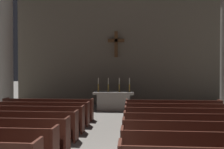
% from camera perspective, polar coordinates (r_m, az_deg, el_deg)
% --- Properties ---
extents(pew_left_row_4, '(3.98, 0.50, 0.95)m').
position_cam_1_polar(pew_left_row_4, '(8.43, -21.75, -10.87)').
color(pew_left_row_4, '#4C2319').
rests_on(pew_left_row_4, ground).
extents(pew_left_row_5, '(3.98, 0.50, 0.95)m').
position_cam_1_polar(pew_left_row_5, '(9.36, -18.88, -9.65)').
color(pew_left_row_5, '#4C2319').
rests_on(pew_left_row_5, ground).
extents(pew_left_row_6, '(3.98, 0.50, 0.95)m').
position_cam_1_polar(pew_left_row_6, '(10.31, -16.55, -8.63)').
color(pew_left_row_6, '#4C2319').
rests_on(pew_left_row_6, ground).
extents(pew_left_row_7, '(3.98, 0.50, 0.95)m').
position_cam_1_polar(pew_left_row_7, '(11.28, -14.63, -7.78)').
color(pew_left_row_7, '#4C2319').
rests_on(pew_left_row_7, ground).
extents(pew_right_row_3, '(3.98, 0.50, 0.95)m').
position_cam_1_polar(pew_right_row_3, '(6.82, 19.89, -13.75)').
color(pew_right_row_3, '#4C2319').
rests_on(pew_right_row_3, ground).
extents(pew_right_row_4, '(3.98, 0.50, 0.95)m').
position_cam_1_polar(pew_right_row_4, '(7.80, 17.81, -11.83)').
color(pew_right_row_4, '#4C2319').
rests_on(pew_right_row_4, ground).
extents(pew_right_row_5, '(3.98, 0.50, 0.95)m').
position_cam_1_polar(pew_right_row_5, '(8.79, 16.23, -10.34)').
color(pew_right_row_5, '#4C2319').
rests_on(pew_right_row_5, ground).
extents(pew_right_row_6, '(3.98, 0.50, 0.95)m').
position_cam_1_polar(pew_right_row_6, '(9.80, 14.97, -9.14)').
color(pew_right_row_6, '#4C2319').
rests_on(pew_right_row_6, ground).
extents(pew_right_row_7, '(3.98, 0.50, 0.95)m').
position_cam_1_polar(pew_right_row_7, '(10.81, 13.96, -8.16)').
color(pew_right_row_7, '#4C2319').
rests_on(pew_right_row_7, ground).
extents(column_left_second, '(1.13, 1.13, 6.35)m').
position_cam_1_polar(column_left_second, '(14.46, -23.51, 4.51)').
color(column_left_second, '#ADA89E').
rests_on(column_left_second, ground).
extents(altar, '(2.20, 0.90, 1.01)m').
position_cam_1_polar(altar, '(13.42, 0.41, -6.06)').
color(altar, '#A8A399').
rests_on(altar, ground).
extents(candlestick_outer_left, '(0.16, 0.16, 0.76)m').
position_cam_1_polar(candlestick_outer_left, '(13.44, -3.21, -2.96)').
color(candlestick_outer_left, '#B79338').
rests_on(candlestick_outer_left, altar).
extents(candlestick_inner_left, '(0.16, 0.16, 0.76)m').
position_cam_1_polar(candlestick_inner_left, '(13.37, -0.87, -2.98)').
color(candlestick_inner_left, '#B79338').
rests_on(candlestick_inner_left, altar).
extents(candlestick_inner_right, '(0.16, 0.16, 0.76)m').
position_cam_1_polar(candlestick_inner_right, '(13.33, 1.70, -2.99)').
color(candlestick_inner_right, '#B79338').
rests_on(candlestick_inner_right, altar).
extents(candlestick_outer_right, '(0.16, 0.16, 0.76)m').
position_cam_1_polar(candlestick_outer_right, '(13.31, 4.07, -3.00)').
color(candlestick_outer_right, '#B79338').
rests_on(candlestick_outer_right, altar).
extents(apse_with_cross, '(12.85, 0.44, 6.90)m').
position_cam_1_polar(apse_with_cross, '(15.63, 1.01, 5.68)').
color(apse_with_cross, '#706656').
rests_on(apse_with_cross, ground).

